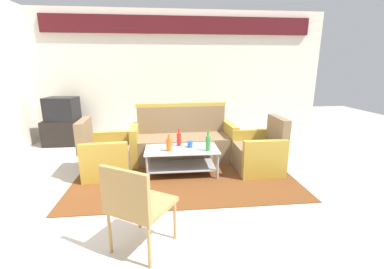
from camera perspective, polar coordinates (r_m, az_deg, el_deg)
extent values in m
plane|color=beige|center=(3.43, 0.87, -13.35)|extent=(14.00, 14.00, 0.00)
cube|color=silver|center=(6.08, -2.57, 12.79)|extent=(6.52, 0.12, 2.80)
cube|color=#4C1419|center=(6.04, -2.64, 22.96)|extent=(5.76, 0.08, 0.36)
cube|color=brown|center=(4.08, -1.73, -8.46)|extent=(3.22, 2.15, 0.01)
cube|color=#7F6647|center=(4.60, -1.86, -2.88)|extent=(1.63, 0.77, 0.42)
cube|color=#7F6647|center=(4.79, -2.34, 3.41)|extent=(1.60, 0.21, 0.48)
cube|color=#B79333|center=(4.73, 8.30, -1.25)|extent=(0.15, 0.70, 0.62)
cube|color=#B79333|center=(4.55, -12.43, -2.09)|extent=(0.15, 0.70, 0.62)
cube|color=#B79333|center=(4.74, -2.37, 6.61)|extent=(1.64, 0.17, 0.06)
cube|color=#7F6647|center=(4.20, -17.92, -5.51)|extent=(0.69, 0.64, 0.40)
cube|color=#7F6647|center=(4.14, -22.63, -0.08)|extent=(0.16, 0.61, 0.45)
cube|color=#B79333|center=(4.48, -17.43, -2.98)|extent=(0.66, 0.14, 0.58)
cube|color=#B79333|center=(3.87, -18.71, -5.95)|extent=(0.66, 0.14, 0.58)
cube|color=#7F6647|center=(4.25, 14.08, -4.98)|extent=(0.66, 0.60, 0.40)
cube|color=#7F6647|center=(4.25, 18.37, 0.67)|extent=(0.12, 0.60, 0.45)
cube|color=#B79333|center=(3.93, 15.77, -5.35)|extent=(0.66, 0.10, 0.58)
cube|color=#B79333|center=(4.52, 12.75, -2.51)|extent=(0.66, 0.10, 0.58)
cube|color=silver|center=(3.94, -2.31, -3.18)|extent=(1.10, 0.60, 0.02)
cube|color=#9E9EA5|center=(4.03, -2.27, -6.86)|extent=(1.00, 0.52, 0.02)
cylinder|color=#9E9EA5|center=(4.25, -9.41, -4.74)|extent=(0.04, 0.04, 0.40)
cylinder|color=#9E9EA5|center=(4.30, 4.31, -4.32)|extent=(0.04, 0.04, 0.40)
cylinder|color=#9E9EA5|center=(3.76, -9.85, -7.40)|extent=(0.04, 0.04, 0.40)
cylinder|color=#9E9EA5|center=(3.82, 5.68, -6.87)|extent=(0.04, 0.04, 0.40)
cylinder|color=red|center=(4.04, -2.90, -1.17)|extent=(0.07, 0.07, 0.19)
cylinder|color=red|center=(4.01, -2.92, 0.72)|extent=(0.03, 0.03, 0.08)
cylinder|color=#D85919|center=(3.80, -5.13, -2.36)|extent=(0.08, 0.08, 0.18)
cylinder|color=#D85919|center=(3.77, -5.17, -0.51)|extent=(0.03, 0.03, 0.08)
cylinder|color=#2D8C38|center=(3.80, 3.51, -2.07)|extent=(0.07, 0.07, 0.21)
cylinder|color=#2D8C38|center=(3.76, 3.55, 0.15)|extent=(0.03, 0.03, 0.09)
cylinder|color=#2659A5|center=(3.97, -0.43, -2.14)|extent=(0.08, 0.08, 0.10)
cube|color=black|center=(6.10, -26.17, 0.44)|extent=(0.80, 0.50, 0.52)
cube|color=black|center=(6.01, -26.72, 5.06)|extent=(0.65, 0.51, 0.48)
cube|color=black|center=(6.20, -25.80, 5.43)|extent=(0.51, 0.07, 0.36)
cube|color=#AD844C|center=(2.44, -10.86, -14.94)|extent=(0.66, 0.66, 0.04)
cube|color=#AD844C|center=(2.19, -14.65, -12.34)|extent=(0.43, 0.29, 0.40)
cylinder|color=#AD844C|center=(2.80, -11.56, -15.73)|extent=(0.03, 0.03, 0.42)
cylinder|color=#AD844C|center=(2.60, -3.80, -18.10)|extent=(0.03, 0.03, 0.42)
cylinder|color=#AD844C|center=(2.54, -17.66, -19.72)|extent=(0.03, 0.03, 0.42)
cylinder|color=#AD844C|center=(2.31, -9.41, -23.02)|extent=(0.03, 0.03, 0.42)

